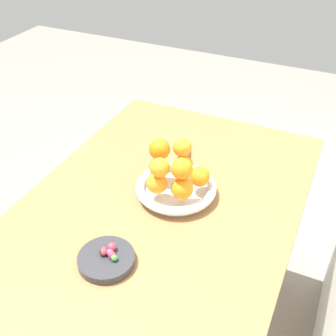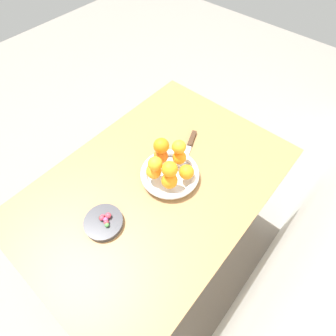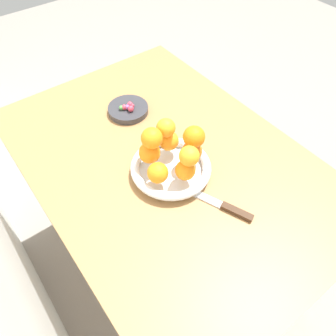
% 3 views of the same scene
% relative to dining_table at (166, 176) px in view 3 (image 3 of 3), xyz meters
% --- Properties ---
extents(ground_plane, '(6.00, 6.00, 0.00)m').
position_rel_dining_table_xyz_m(ground_plane, '(0.00, 0.00, -0.65)').
color(ground_plane, gray).
extents(dining_table, '(1.10, 0.76, 0.74)m').
position_rel_dining_table_xyz_m(dining_table, '(0.00, 0.00, 0.00)').
color(dining_table, '#9E7042').
rests_on(dining_table, ground_plane).
extents(fruit_bowl, '(0.24, 0.24, 0.04)m').
position_rel_dining_table_xyz_m(fruit_bowl, '(-0.06, 0.02, 0.11)').
color(fruit_bowl, silver).
rests_on(fruit_bowl, dining_table).
extents(candy_dish, '(0.14, 0.14, 0.02)m').
position_rel_dining_table_xyz_m(candy_dish, '(0.25, -0.02, 0.10)').
color(candy_dish, '#333338').
rests_on(candy_dish, dining_table).
extents(orange_0, '(0.06, 0.06, 0.06)m').
position_rel_dining_table_xyz_m(orange_0, '(-0.12, 0.02, 0.16)').
color(orange_0, orange).
rests_on(orange_0, fruit_bowl).
extents(orange_1, '(0.06, 0.06, 0.06)m').
position_rel_dining_table_xyz_m(orange_1, '(-0.07, -0.04, 0.16)').
color(orange_1, orange).
rests_on(orange_1, fruit_bowl).
extents(orange_2, '(0.06, 0.06, 0.06)m').
position_rel_dining_table_xyz_m(orange_2, '(-0.00, -0.01, 0.16)').
color(orange_2, orange).
rests_on(orange_2, fruit_bowl).
extents(orange_3, '(0.06, 0.06, 0.06)m').
position_rel_dining_table_xyz_m(orange_3, '(-0.01, 0.06, 0.16)').
color(orange_3, orange).
rests_on(orange_3, fruit_bowl).
extents(orange_4, '(0.06, 0.06, 0.06)m').
position_rel_dining_table_xyz_m(orange_4, '(-0.08, 0.09, 0.16)').
color(orange_4, orange).
rests_on(orange_4, fruit_bowl).
extents(orange_5, '(0.06, 0.06, 0.06)m').
position_rel_dining_table_xyz_m(orange_5, '(-0.08, -0.04, 0.22)').
color(orange_5, orange).
rests_on(orange_5, orange_1).
extents(orange_6, '(0.06, 0.06, 0.06)m').
position_rel_dining_table_xyz_m(orange_6, '(-0.12, 0.01, 0.21)').
color(orange_6, orange).
rests_on(orange_6, orange_0).
extents(orange_7, '(0.06, 0.06, 0.06)m').
position_rel_dining_table_xyz_m(orange_7, '(-0.01, 0.06, 0.22)').
color(orange_7, orange).
rests_on(orange_7, orange_3).
extents(orange_8, '(0.05, 0.05, 0.05)m').
position_rel_dining_table_xyz_m(orange_8, '(-0.00, -0.00, 0.22)').
color(orange_8, orange).
rests_on(orange_8, orange_2).
extents(candy_ball_0, '(0.02, 0.02, 0.02)m').
position_rel_dining_table_xyz_m(candy_ball_0, '(0.25, -0.01, 0.12)').
color(candy_ball_0, '#C6384C').
rests_on(candy_ball_0, candy_dish).
extents(candy_ball_1, '(0.02, 0.02, 0.02)m').
position_rel_dining_table_xyz_m(candy_ball_1, '(0.25, -0.03, 0.12)').
color(candy_ball_1, '#472819').
rests_on(candy_ball_1, candy_dish).
extents(candy_ball_2, '(0.02, 0.02, 0.02)m').
position_rel_dining_table_xyz_m(candy_ball_2, '(0.26, 0.00, 0.12)').
color(candy_ball_2, '#4C9947').
rests_on(candy_ball_2, candy_dish).
extents(candy_ball_3, '(0.02, 0.02, 0.02)m').
position_rel_dining_table_xyz_m(candy_ball_3, '(0.25, -0.02, 0.12)').
color(candy_ball_3, '#8C4C99').
rests_on(candy_ball_3, candy_dish).
extents(candy_ball_4, '(0.01, 0.01, 0.01)m').
position_rel_dining_table_xyz_m(candy_ball_4, '(0.24, -0.02, 0.12)').
color(candy_ball_4, gold).
rests_on(candy_ball_4, candy_dish).
extents(candy_ball_5, '(0.01, 0.01, 0.01)m').
position_rel_dining_table_xyz_m(candy_ball_5, '(0.24, -0.04, 0.12)').
color(candy_ball_5, '#C6384C').
rests_on(candy_ball_5, candy_dish).
extents(candy_ball_6, '(0.02, 0.02, 0.02)m').
position_rel_dining_table_xyz_m(candy_ball_6, '(0.25, -0.03, 0.12)').
color(candy_ball_6, '#C6384C').
rests_on(candy_ball_6, candy_dish).
extents(candy_ball_7, '(0.02, 0.02, 0.02)m').
position_rel_dining_table_xyz_m(candy_ball_7, '(0.23, -0.02, 0.12)').
color(candy_ball_7, '#C6384C').
rests_on(candy_ball_7, candy_dish).
extents(knife, '(0.25, 0.12, 0.01)m').
position_rel_dining_table_xyz_m(knife, '(-0.22, -0.01, 0.09)').
color(knife, '#3F2819').
rests_on(knife, dining_table).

